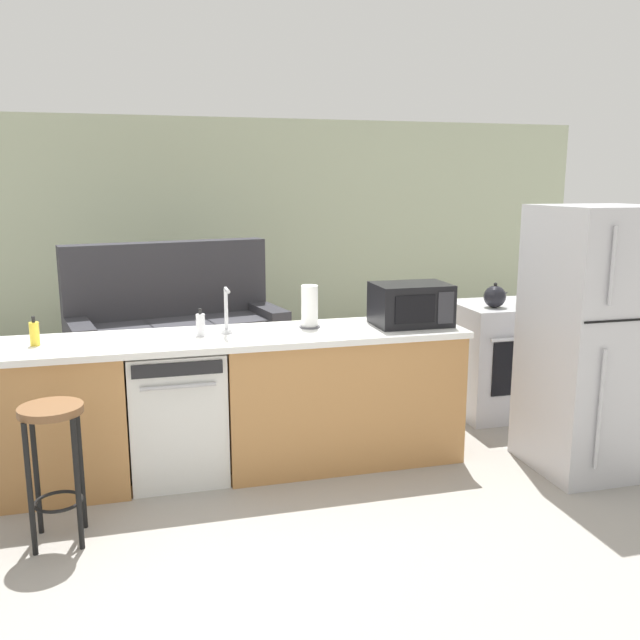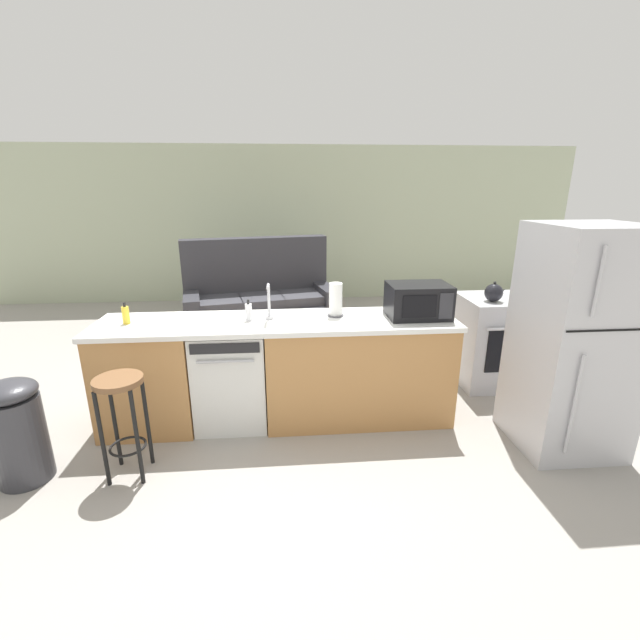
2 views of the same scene
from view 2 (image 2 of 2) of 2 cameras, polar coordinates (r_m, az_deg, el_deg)
ground_plane at (r=3.89m, az=-7.52°, el=-12.84°), size 24.00×24.00×0.00m
wall_back at (r=7.58m, az=-4.30°, el=12.52°), size 10.00×0.06×2.60m
kitchen_counter at (r=3.69m, az=-4.03°, el=-7.13°), size 2.94×0.66×0.90m
dishwasher at (r=3.71m, az=-11.66°, el=-7.25°), size 0.58×0.61×0.84m
stove_range at (r=4.69m, az=22.56°, el=-2.55°), size 0.76×0.68×0.90m
refrigerator at (r=3.69m, az=30.86°, el=-2.41°), size 0.72×0.73×1.70m
microwave at (r=3.64m, az=12.96°, el=2.54°), size 0.50×0.37×0.28m
sink_faucet at (r=3.51m, az=-6.82°, el=2.14°), size 0.07×0.18×0.30m
paper_towel_roll at (r=3.58m, az=2.10°, el=2.68°), size 0.14×0.14×0.28m
soap_bottle at (r=3.52m, az=-9.50°, el=1.07°), size 0.06×0.06×0.18m
dish_soap_bottle at (r=3.72m, az=-24.48°, el=0.62°), size 0.06×0.06×0.18m
kettle at (r=4.37m, az=22.17°, el=3.40°), size 0.21×0.17×0.19m
bar_stool at (r=3.23m, az=-24.92°, el=-10.35°), size 0.32×0.32×0.74m
trash_bin at (r=3.60m, az=-35.35°, el=-11.94°), size 0.35×0.35×0.74m
couch at (r=6.00m, az=-8.04°, el=2.26°), size 2.14×1.28×1.27m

